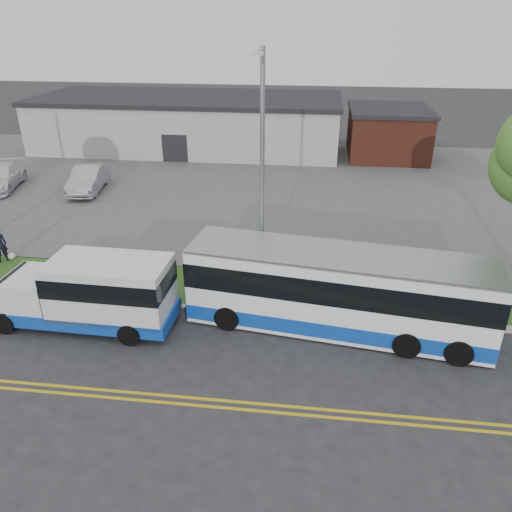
# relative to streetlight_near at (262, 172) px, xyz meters

# --- Properties ---
(ground) EXTENTS (140.00, 140.00, 0.00)m
(ground) POSITION_rel_streetlight_near_xyz_m (-3.00, -2.73, -5.23)
(ground) COLOR #28282B
(ground) RESTS_ON ground
(lane_line_north) EXTENTS (70.00, 0.12, 0.01)m
(lane_line_north) POSITION_rel_streetlight_near_xyz_m (-3.00, -6.58, -5.23)
(lane_line_north) COLOR gold
(lane_line_north) RESTS_ON ground
(lane_line_south) EXTENTS (70.00, 0.12, 0.01)m
(lane_line_south) POSITION_rel_streetlight_near_xyz_m (-3.00, -6.88, -5.23)
(lane_line_south) COLOR gold
(lane_line_south) RESTS_ON ground
(curb) EXTENTS (80.00, 0.30, 0.15)m
(curb) POSITION_rel_streetlight_near_xyz_m (-3.00, -1.63, -5.16)
(curb) COLOR #9E9B93
(curb) RESTS_ON ground
(verge) EXTENTS (80.00, 3.30, 0.10)m
(verge) POSITION_rel_streetlight_near_xyz_m (-3.00, 0.17, -5.18)
(verge) COLOR #244B19
(verge) RESTS_ON ground
(parking_lot) EXTENTS (80.00, 25.00, 0.10)m
(parking_lot) POSITION_rel_streetlight_near_xyz_m (-3.00, 14.27, -5.18)
(parking_lot) COLOR #4C4C4F
(parking_lot) RESTS_ON ground
(commercial_building) EXTENTS (25.40, 10.40, 4.35)m
(commercial_building) POSITION_rel_streetlight_near_xyz_m (-9.00, 24.27, -3.05)
(commercial_building) COLOR #9E9E99
(commercial_building) RESTS_ON ground
(brick_wing) EXTENTS (6.30, 7.30, 3.90)m
(brick_wing) POSITION_rel_streetlight_near_xyz_m (7.50, 23.27, -3.27)
(brick_wing) COLOR brown
(brick_wing) RESTS_ON ground
(streetlight_near) EXTENTS (0.35, 1.53, 9.50)m
(streetlight_near) POSITION_rel_streetlight_near_xyz_m (0.00, 0.00, 0.00)
(streetlight_near) COLOR gray
(streetlight_near) RESTS_ON verge
(shuttle_bus) EXTENTS (7.06, 2.52, 2.68)m
(shuttle_bus) POSITION_rel_streetlight_near_xyz_m (-5.83, -3.06, -3.80)
(shuttle_bus) COLOR #0F41AB
(shuttle_bus) RESTS_ON ground
(transit_bus) EXTENTS (11.14, 3.95, 3.02)m
(transit_bus) POSITION_rel_streetlight_near_xyz_m (2.99, -2.13, -3.70)
(transit_bus) COLOR white
(transit_bus) RESTS_ON ground
(pedestrian) EXTENTS (0.73, 0.72, 1.69)m
(pedestrian) POSITION_rel_streetlight_near_xyz_m (-12.35, 1.27, -4.29)
(pedestrian) COLOR black
(pedestrian) RESTS_ON verge
(parked_car_a) EXTENTS (2.41, 5.07, 1.61)m
(parked_car_a) POSITION_rel_streetlight_near_xyz_m (-12.68, 11.63, -4.33)
(parked_car_a) COLOR #A0A1A6
(parked_car_a) RESTS_ON parking_lot
(parked_car_b) EXTENTS (3.18, 5.46, 1.49)m
(parked_car_b) POSITION_rel_streetlight_near_xyz_m (-18.61, 11.42, -4.39)
(parked_car_b) COLOR white
(parked_car_b) RESTS_ON parking_lot
(grocery_bag_right) EXTENTS (0.32, 0.32, 0.32)m
(grocery_bag_right) POSITION_rel_streetlight_near_xyz_m (-12.05, 1.52, -4.97)
(grocery_bag_right) COLOR white
(grocery_bag_right) RESTS_ON verge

